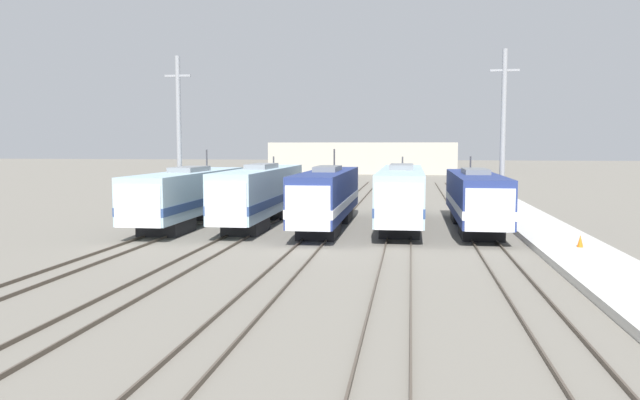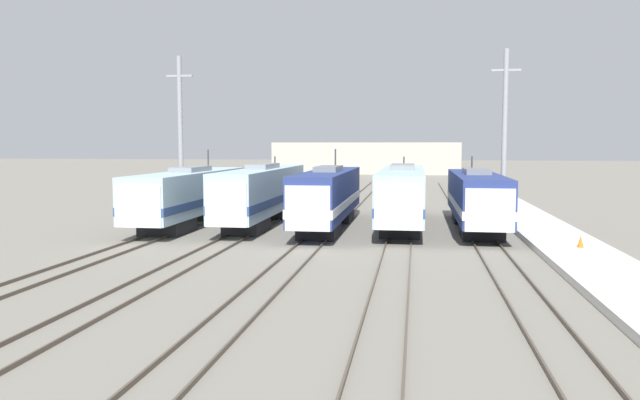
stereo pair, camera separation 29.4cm
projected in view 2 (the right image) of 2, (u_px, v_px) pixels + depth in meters
ground_plane at (309, 247)px, 35.37m from camera, size 400.00×400.00×0.00m
rail_pair_far_left at (142, 241)px, 36.88m from camera, size 1.50×120.00×0.15m
rail_pair_center_left at (224, 243)px, 36.12m from camera, size 1.51×120.00×0.15m
rail_pair_center at (309, 245)px, 35.36m from camera, size 1.51×120.00×0.15m
rail_pair_center_right at (398, 248)px, 34.60m from camera, size 1.51×120.00×0.15m
rail_pair_far_right at (491, 250)px, 33.84m from camera, size 1.50×120.00×0.15m
locomotive_far_left at (188, 196)px, 44.21m from camera, size 3.13×17.51×5.39m
locomotive_center_left at (261, 194)px, 44.73m from camera, size 2.78×17.96×4.85m
locomotive_center at (327, 197)px, 42.44m from camera, size 2.82×16.89×5.45m
locomotive_center_right at (402, 195)px, 43.99m from camera, size 2.99×19.25×4.84m
locomotive_far_right at (477, 199)px, 42.03m from camera, size 2.97×16.65×4.92m
catenary_tower_left at (180, 136)px, 48.23m from camera, size 2.05×0.37×12.54m
catenary_tower_right at (504, 136)px, 44.54m from camera, size 2.05×0.37×12.54m
platform at (574, 250)px, 33.18m from camera, size 4.00×120.00×0.36m
traffic_cone at (581, 241)px, 32.88m from camera, size 0.31×0.31×0.64m
depot_building at (367, 158)px, 127.65m from camera, size 36.67×15.35×6.17m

